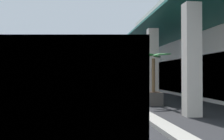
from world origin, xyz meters
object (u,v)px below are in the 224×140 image
transit_bus (72,70)px  parked_suv_red (53,85)px  pedestrian (100,86)px  potted_palm (153,90)px

transit_bus → parked_suv_red: transit_bus is taller
parked_suv_red → pedestrian: (-1.06, 2.07, -0.08)m
pedestrian → potted_palm: size_ratio=0.66×
parked_suv_red → pedestrian: parked_suv_red is taller
transit_bus → potted_palm: (9.11, 4.24, -1.12)m
pedestrian → potted_palm: 2.56m
pedestrian → potted_palm: bearing=88.8°
transit_bus → potted_palm: transit_bus is taller
parked_suv_red → potted_palm: potted_palm is taller
transit_bus → parked_suv_red: size_ratio=2.25×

